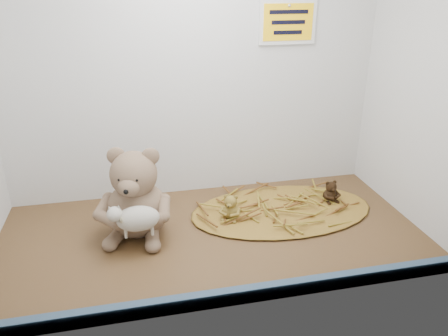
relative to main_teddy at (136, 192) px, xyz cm
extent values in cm
cube|color=#442817|center=(20.53, -5.74, -13.06)|extent=(120.00, 60.00, 0.40)
cube|color=silver|center=(20.53, 24.26, 31.94)|extent=(120.00, 0.40, 90.00)
cube|color=silver|center=(80.53, -5.74, 31.94)|extent=(0.40, 60.00, 90.00)
cube|color=#365268|center=(20.53, -34.54, -11.26)|extent=(119.28, 2.20, 3.60)
ellipsoid|color=brown|center=(44.39, 2.96, -12.50)|extent=(57.84, 33.59, 1.12)
cube|color=yellow|center=(50.53, 23.66, 41.94)|extent=(16.00, 1.20, 11.00)
camera|label=1|loc=(0.73, -110.82, 54.69)|focal=35.00mm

